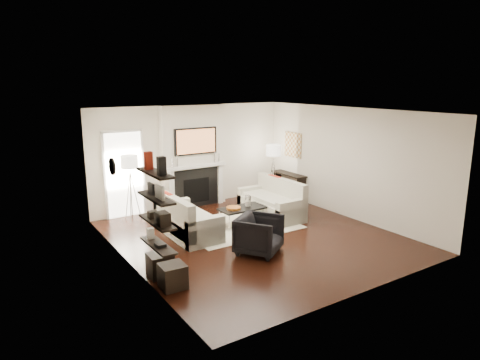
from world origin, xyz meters
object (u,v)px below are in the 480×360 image
armchair (259,233)px  lamp_right_shade (274,150)px  loveseat_right_base (271,208)px  lamp_left_shade (129,162)px  ottoman_near (160,265)px  coffee_table (243,208)px  loveseat_left_base (188,226)px

armchair → lamp_right_shade: lamp_right_shade is taller
loveseat_right_base → lamp_right_shade: bearing=50.7°
lamp_left_shade → ottoman_near: (-0.62, -3.21, -1.25)m
ottoman_near → coffee_table: bearing=29.0°
loveseat_right_base → lamp_left_shade: size_ratio=4.50×
lamp_right_shade → loveseat_right_base: bearing=-129.3°
loveseat_left_base → lamp_right_shade: (3.22, 1.16, 1.24)m
loveseat_left_base → lamp_left_shade: 2.17m
armchair → lamp_right_shade: bearing=14.2°
loveseat_left_base → lamp_right_shade: lamp_right_shade is taller
loveseat_right_base → armchair: 2.39m
coffee_table → ottoman_near: bearing=-151.0°
loveseat_right_base → lamp_left_shade: 3.61m
loveseat_right_base → ottoman_near: 3.99m
lamp_right_shade → ottoman_near: size_ratio=1.00×
loveseat_right_base → armchair: bearing=-132.6°
lamp_right_shade → ottoman_near: bearing=-148.9°
lamp_left_shade → armchair: bearing=-67.0°
armchair → lamp_left_shade: lamp_left_shade is taller
lamp_right_shade → loveseat_left_base: bearing=-160.1°
armchair → loveseat_right_base: bearing=13.0°
lamp_left_shade → lamp_right_shade: size_ratio=1.00×
loveseat_left_base → ottoman_near: size_ratio=4.50×
coffee_table → loveseat_left_base: bearing=176.9°
lamp_right_shade → armchair: bearing=-131.4°
lamp_left_shade → ottoman_near: bearing=-100.9°
loveseat_left_base → armchair: (0.72, -1.67, 0.20)m
coffee_table → lamp_left_shade: 2.88m
loveseat_right_base → ottoman_near: bearing=-155.6°
loveseat_left_base → ottoman_near: bearing=-129.7°
lamp_left_shade → ottoman_near: 3.50m
loveseat_left_base → loveseat_right_base: same height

